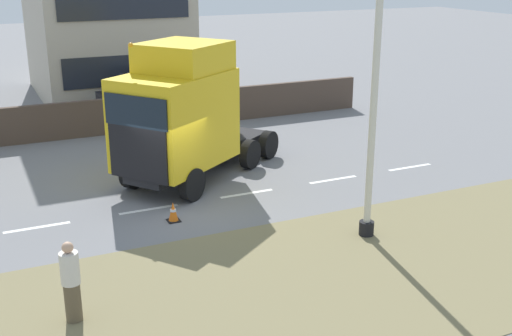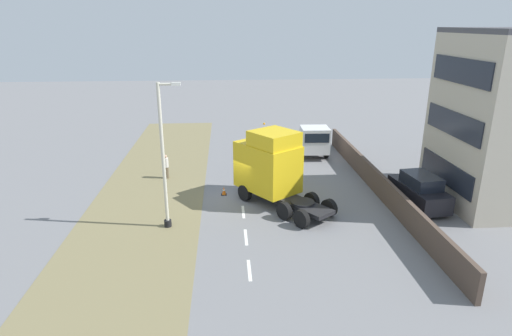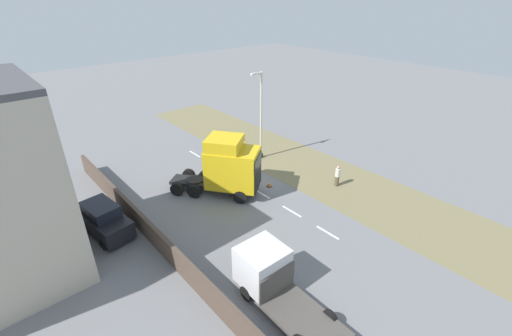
% 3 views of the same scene
% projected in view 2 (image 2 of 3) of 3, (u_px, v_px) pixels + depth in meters
% --- Properties ---
extents(ground_plane, '(120.00, 120.00, 0.00)m').
position_uv_depth(ground_plane, '(242.00, 197.00, 27.86)').
color(ground_plane, slate).
rests_on(ground_plane, ground).
extents(grass_verge, '(7.00, 44.00, 0.01)m').
position_uv_depth(grass_verge, '(149.00, 200.00, 27.45)').
color(grass_verge, olive).
rests_on(grass_verge, ground).
extents(lane_markings, '(0.16, 17.80, 0.00)m').
position_uv_depth(lane_markings, '(242.00, 201.00, 27.19)').
color(lane_markings, white).
rests_on(lane_markings, ground).
extents(boundary_wall, '(0.25, 24.00, 1.53)m').
position_uv_depth(boundary_wall, '(378.00, 183.00, 28.22)').
color(boundary_wall, '#4C3D33').
rests_on(boundary_wall, ground).
extents(lorry_cab, '(5.94, 6.81, 4.76)m').
position_uv_depth(lorry_cab, '(271.00, 167.00, 26.50)').
color(lorry_cab, black).
rests_on(lorry_cab, ground).
extents(flatbed_truck, '(2.46, 6.20, 2.66)m').
position_uv_depth(flatbed_truck, '(313.00, 141.00, 35.82)').
color(flatbed_truck, silver).
rests_on(flatbed_truck, ground).
extents(parked_car, '(2.41, 4.62, 2.12)m').
position_uv_depth(parked_car, '(419.00, 191.00, 26.14)').
color(parked_car, black).
rests_on(parked_car, ground).
extents(lamp_post, '(1.32, 0.40, 7.98)m').
position_uv_depth(lamp_post, '(165.00, 165.00, 22.68)').
color(lamp_post, black).
rests_on(lamp_post, ground).
extents(pedestrian, '(0.39, 0.39, 1.78)m').
position_uv_depth(pedestrian, '(166.00, 167.00, 30.97)').
color(pedestrian, brown).
rests_on(pedestrian, ground).
extents(traffic_cone_lead, '(0.36, 0.36, 0.58)m').
position_uv_depth(traffic_cone_lead, '(224.00, 191.00, 28.16)').
color(traffic_cone_lead, black).
rests_on(traffic_cone_lead, ground).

